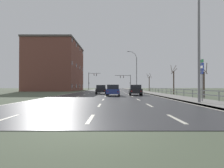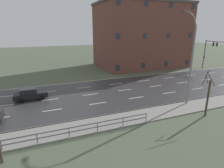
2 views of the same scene
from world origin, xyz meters
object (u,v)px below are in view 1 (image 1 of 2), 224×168
object	(u,v)px
car_near_left	(136,90)
car_distant	(114,90)
traffic_signal_right	(127,79)
street_lamp_foreground	(197,37)
street_lamp_midground	(137,72)
brick_building	(57,67)
traffic_signal_left	(92,78)
highway_sign	(203,75)
car_far_left	(102,89)

from	to	relation	value
car_near_left	car_distant	bearing A→B (deg)	-146.44
traffic_signal_right	car_distant	size ratio (longest dim) A/B	1.45
street_lamp_foreground	car_distant	size ratio (longest dim) A/B	2.53
street_lamp_foreground	street_lamp_midground	size ratio (longest dim) A/B	0.96
brick_building	traffic_signal_left	bearing A→B (deg)	51.61
highway_sign	car_near_left	world-z (taller)	highway_sign
car_near_left	traffic_signal_right	bearing A→B (deg)	90.60
car_far_left	car_distant	distance (m)	6.84
traffic_signal_right	car_far_left	distance (m)	38.45
traffic_signal_right	traffic_signal_left	world-z (taller)	traffic_signal_left
street_lamp_foreground	car_far_left	xyz separation A→B (m)	(-8.47, 18.05, -4.32)
highway_sign	traffic_signal_left	size ratio (longest dim) A/B	0.56
car_near_left	brick_building	size ratio (longest dim) A/B	0.21
brick_building	car_far_left	bearing A→B (deg)	-58.45
car_near_left	car_distant	size ratio (longest dim) A/B	1.01
street_lamp_foreground	highway_sign	bearing A→B (deg)	50.24
car_near_left	car_distant	world-z (taller)	same
street_lamp_midground	car_far_left	size ratio (longest dim) A/B	2.63
car_far_left	car_distant	size ratio (longest dim) A/B	1.00
street_lamp_foreground	traffic_signal_left	bearing A→B (deg)	104.57
car_distant	street_lamp_foreground	bearing A→B (deg)	-59.06
highway_sign	brick_building	size ratio (longest dim) A/B	0.18
street_lamp_midground	brick_building	distance (m)	24.84
car_distant	car_near_left	bearing A→B (deg)	32.36
street_lamp_midground	traffic_signal_left	world-z (taller)	street_lamp_midground
highway_sign	car_far_left	bearing A→B (deg)	119.23
car_near_left	traffic_signal_left	bearing A→B (deg)	108.43
highway_sign	traffic_signal_right	size ratio (longest dim) A/B	0.60
car_far_left	car_near_left	world-z (taller)	same
car_near_left	street_lamp_foreground	bearing A→B (deg)	-74.17
traffic_signal_left	brick_building	distance (m)	15.55
traffic_signal_left	car_near_left	size ratio (longest dim) A/B	1.55
highway_sign	traffic_signal_right	xyz separation A→B (m)	(-2.06, 54.47, 1.69)
traffic_signal_right	traffic_signal_left	size ratio (longest dim) A/B	0.93
street_lamp_foreground	car_far_left	world-z (taller)	street_lamp_foreground
street_lamp_midground	car_far_left	distance (m)	20.35
highway_sign	street_lamp_midground	bearing A→B (deg)	91.57
street_lamp_foreground	brick_building	size ratio (longest dim) A/B	0.52
traffic_signal_left	car_near_left	distance (m)	43.05
street_lamp_midground	car_near_left	size ratio (longest dim) A/B	2.62
street_lamp_midground	traffic_signal_right	bearing A→B (deg)	93.21
traffic_signal_right	car_distant	bearing A→B (deg)	-96.84
traffic_signal_left	car_far_left	size ratio (longest dim) A/B	1.56
traffic_signal_right	car_far_left	world-z (taller)	traffic_signal_right
street_lamp_foreground	street_lamp_midground	bearing A→B (deg)	89.97
street_lamp_midground	brick_building	size ratio (longest dim) A/B	0.54
highway_sign	car_near_left	distance (m)	13.05
brick_building	highway_sign	bearing A→B (deg)	-59.38
traffic_signal_left	car_far_left	distance (m)	37.48
street_lamp_foreground	traffic_signal_right	xyz separation A→B (m)	(-1.08, 55.64, -1.12)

